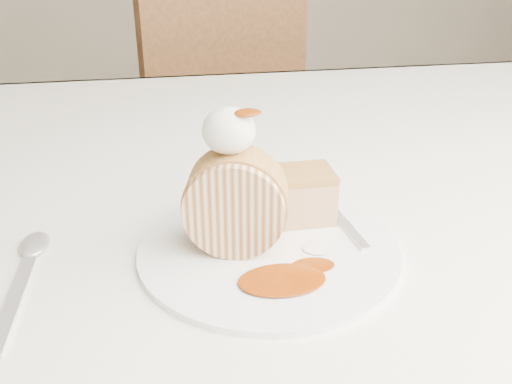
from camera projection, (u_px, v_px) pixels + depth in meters
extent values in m
cube|color=white|center=(260.00, 183.00, 0.70)|extent=(1.40, 0.90, 0.04)
cube|color=white|center=(221.00, 143.00, 1.14)|extent=(1.40, 0.01, 0.28)
cylinder|color=brown|center=(501.00, 244.00, 1.28)|extent=(0.06, 0.06, 0.71)
cube|color=brown|center=(200.00, 149.00, 1.61)|extent=(0.53, 0.53, 0.04)
cube|color=brown|center=(228.00, 82.00, 1.36)|extent=(0.41, 0.18, 0.44)
cylinder|color=brown|center=(229.00, 183.00, 1.92)|extent=(0.04, 0.04, 0.41)
cylinder|color=brown|center=(127.00, 207.00, 1.77)|extent=(0.04, 0.04, 0.41)
cylinder|color=brown|center=(285.00, 229.00, 1.65)|extent=(0.04, 0.04, 0.41)
cylinder|color=brown|center=(169.00, 263.00, 1.49)|extent=(0.04, 0.04, 0.41)
cylinder|color=white|center=(269.00, 249.00, 0.52)|extent=(0.24, 0.24, 0.01)
cylinder|color=beige|center=(236.00, 203.00, 0.50)|extent=(0.10, 0.07, 0.09)
cube|color=tan|center=(305.00, 198.00, 0.55)|extent=(0.05, 0.05, 0.04)
ellipsoid|color=white|center=(229.00, 130.00, 0.48)|extent=(0.05, 0.05, 0.04)
ellipsoid|color=#822F05|center=(247.00, 107.00, 0.46)|extent=(0.02, 0.02, 0.01)
cube|color=silver|center=(344.00, 223.00, 0.55)|extent=(0.03, 0.14, 0.00)
cube|color=silver|center=(14.00, 301.00, 0.45)|extent=(0.03, 0.16, 0.00)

